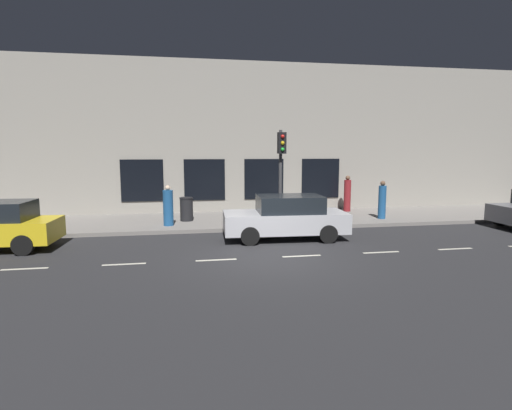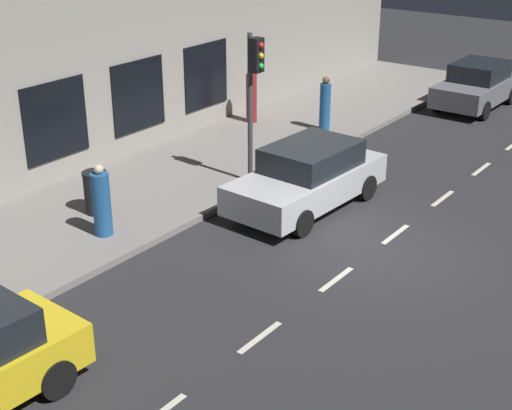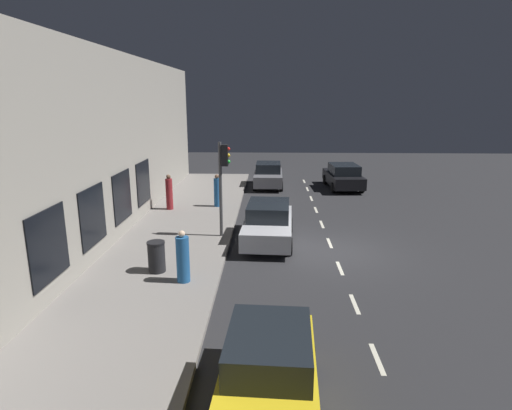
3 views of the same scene
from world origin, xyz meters
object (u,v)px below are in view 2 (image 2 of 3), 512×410
object	(u,v)px
traffic_light	(254,80)
pedestrian_1	(251,97)
pedestrian_0	(102,203)
trash_bin	(96,192)
parked_car_3	(308,177)
parked_car_0	(477,85)
pedestrian_2	(325,105)

from	to	relation	value
traffic_light	pedestrian_1	world-z (taller)	traffic_light
pedestrian_0	pedestrian_1	xyz separation A→B (m)	(2.44, -8.71, 0.09)
trash_bin	parked_car_3	bearing A→B (deg)	-135.70
parked_car_0	parked_car_3	distance (m)	10.88
parked_car_0	pedestrian_0	distance (m)	15.37
traffic_light	pedestrian_0	distance (m)	4.98
pedestrian_2	trash_bin	size ratio (longest dim) A/B	1.66
parked_car_0	pedestrian_2	distance (m)	6.36
traffic_light	pedestrian_1	xyz separation A→B (m)	(3.23, -4.20, -1.87)
parked_car_0	pedestrian_1	world-z (taller)	pedestrian_1
pedestrian_2	traffic_light	bearing A→B (deg)	-0.74
pedestrian_1	trash_bin	bearing A→B (deg)	45.27
parked_car_3	trash_bin	bearing A→B (deg)	47.14
parked_car_0	pedestrian_2	world-z (taller)	pedestrian_2
pedestrian_0	trash_bin	world-z (taller)	pedestrian_0
pedestrian_0	pedestrian_1	size ratio (longest dim) A/B	0.92
traffic_light	pedestrian_2	bearing A→B (deg)	-79.82
parked_car_3	trash_bin	world-z (taller)	parked_car_3
pedestrian_0	pedestrian_1	distance (m)	9.04
traffic_light	pedestrian_0	world-z (taller)	traffic_light
pedestrian_1	pedestrian_2	distance (m)	2.45
pedestrian_0	parked_car_3	bearing A→B (deg)	59.74
parked_car_3	trash_bin	xyz separation A→B (m)	(3.62, 3.53, -0.13)
pedestrian_0	pedestrian_1	world-z (taller)	pedestrian_1
trash_bin	pedestrian_1	bearing A→B (deg)	-79.91
pedestrian_2	pedestrian_1	bearing A→B (deg)	-85.04
traffic_light	trash_bin	bearing A→B (deg)	64.34
pedestrian_1	pedestrian_2	world-z (taller)	pedestrian_1
pedestrian_1	pedestrian_2	size ratio (longest dim) A/B	1.06
traffic_light	pedestrian_2	distance (m)	5.30
pedestrian_1	trash_bin	size ratio (longest dim) A/B	1.75
pedestrian_0	pedestrian_2	size ratio (longest dim) A/B	0.97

